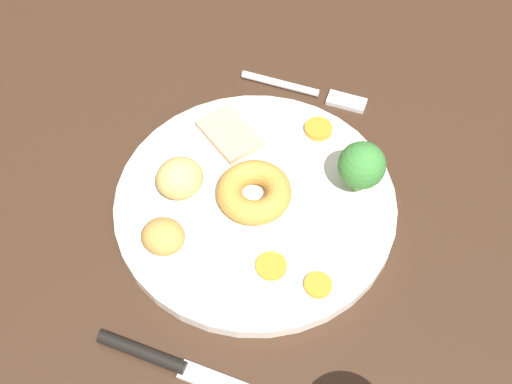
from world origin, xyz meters
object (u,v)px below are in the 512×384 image
roast_potato_right (163,237)px  carrot_coin_side (318,285)px  carrot_coin_back (271,266)px  broccoli_floret (362,166)px  meat_slice_main (229,134)px  knife (176,366)px  yorkshire_pudding (254,192)px  carrot_coin_front (318,129)px  roast_potato_left (180,178)px  fork (307,91)px  dinner_plate (256,201)px

roast_potato_right → carrot_coin_side: bearing=90.5°
carrot_coin_back → broccoli_floret: (-11.66, 5.82, 3.40)cm
meat_slice_main → knife: size_ratio=0.37×
yorkshire_pudding → carrot_coin_front: yorkshire_pudding is taller
roast_potato_right → carrot_coin_side: roast_potato_right is taller
meat_slice_main → roast_potato_left: 8.76cm
yorkshire_pudding → fork: bearing=176.5°
carrot_coin_back → knife: (11.48, -5.37, -1.15)cm
roast_potato_left → fork: bearing=154.9°
broccoli_floret → dinner_plate: bearing=-65.2°
dinner_plate → fork: dinner_plate is taller
roast_potato_left → broccoli_floret: (-5.80, 17.23, 1.56)cm
roast_potato_right → fork: bearing=162.8°
dinner_plate → roast_potato_right: size_ratio=6.80×
carrot_coin_front → knife: bearing=-10.6°
meat_slice_main → roast_potato_left: roast_potato_left is taller
meat_slice_main → carrot_coin_side: (14.74, 13.73, -0.15)cm
roast_potato_left → carrot_coin_front: size_ratio=1.60×
fork → roast_potato_left: bearing=-112.9°
yorkshire_pudding → roast_potato_right: bearing=-41.0°
roast_potato_left → broccoli_floret: 18.25cm
roast_potato_left → meat_slice_main: bearing=163.6°
fork → yorkshire_pudding: bearing=-91.3°
fork → knife: 35.74cm
dinner_plate → knife: (18.70, -1.59, -0.25)cm
yorkshire_pudding → carrot_coin_side: 11.54cm
meat_slice_main → carrot_coin_front: bearing=112.0°
meat_slice_main → carrot_coin_side: 20.15cm
roast_potato_left → carrot_coin_side: size_ratio=1.83×
carrot_coin_back → fork: 24.37cm
roast_potato_right → carrot_coin_back: bearing=94.1°
knife → dinner_plate: bearing=88.8°
carrot_coin_side → knife: bearing=-43.0°
roast_potato_left → knife: 18.60cm
meat_slice_main → yorkshire_pudding: bearing=35.4°
yorkshire_pudding → roast_potato_left: bearing=-81.7°
roast_potato_right → carrot_coin_side: (-0.13, 15.33, -1.31)cm
carrot_coin_side → fork: (-24.80, -7.59, -1.27)cm
roast_potato_left → broccoli_floret: broccoli_floret is taller
roast_potato_right → carrot_coin_side: 15.39cm
roast_potato_left → fork: size_ratio=0.32×
knife → broccoli_floret: bearing=67.9°
dinner_plate → carrot_coin_back: (7.22, 3.78, 0.91)cm
roast_potato_right → fork: size_ratio=0.28×
carrot_coin_back → carrot_coin_side: size_ratio=1.14×
carrot_coin_back → knife: size_ratio=0.16×
meat_slice_main → broccoli_floret: bearing=80.6°
fork → dinner_plate: bearing=-91.0°
dinner_plate → meat_slice_main: (-6.89, -5.20, 1.10)cm
meat_slice_main → roast_potato_left: (8.25, -2.44, 1.65)cm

